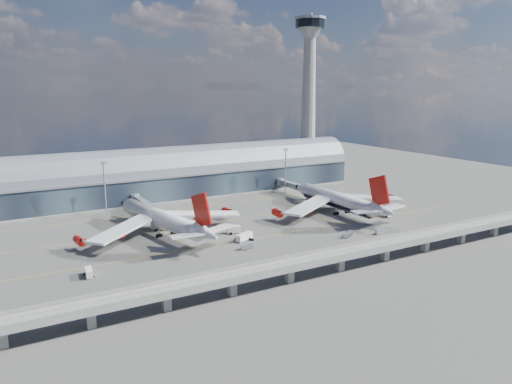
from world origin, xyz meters
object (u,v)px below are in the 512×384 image
airliner_left (164,219)px  cargo_train_0 (247,246)px  airliner_right (339,200)px  service_truck_2 (244,237)px  service_truck_1 (234,230)px  cargo_train_2 (348,234)px  control_tower (309,99)px  service_truck_5 (159,226)px  service_truck_3 (385,213)px  service_truck_4 (312,197)px  floodlight_mast_right (286,170)px  floodlight_mast_left (105,188)px  service_truck_0 (89,273)px  cargo_train_1 (387,230)px

airliner_left → cargo_train_0: size_ratio=12.49×
airliner_right → service_truck_2: (-60.60, -16.37, -4.51)m
service_truck_1 → cargo_train_2: size_ratio=0.82×
control_tower → service_truck_2: bearing=-136.0°
service_truck_5 → cargo_train_2: bearing=-85.2°
service_truck_3 → service_truck_4: service_truck_3 is taller
airliner_left → service_truck_4: airliner_left is taller
service_truck_5 → cargo_train_2: 79.17m
service_truck_1 → service_truck_2: size_ratio=0.70×
cargo_train_0 → cargo_train_2: (43.24, -6.39, -0.15)m
floodlight_mast_right → cargo_train_2: 85.77m
control_tower → floodlight_mast_left: (-135.00, -28.00, -38.00)m
service_truck_0 → service_truck_4: size_ratio=1.44×
control_tower → floodlight_mast_left: 143.01m
airliner_right → service_truck_4: (5.13, 29.02, -4.76)m
floodlight_mast_right → service_truck_5: size_ratio=4.07×
cargo_train_2 → service_truck_4: bearing=6.2°
control_tower → service_truck_1: control_tower is taller
service_truck_0 → service_truck_5: size_ratio=1.01×
service_truck_5 → service_truck_4: bearing=-39.5°
cargo_train_1 → service_truck_4: bearing=-3.8°
airliner_right → service_truck_3: airliner_right is taller
cargo_train_2 → floodlight_mast_left: bearing=73.0°
service_truck_1 → service_truck_3: bearing=-84.8°
floodlight_mast_left → service_truck_4: 106.43m
service_truck_1 → cargo_train_2: bearing=-111.7°
control_tower → service_truck_1: (-96.01, -82.69, -50.04)m
service_truck_1 → airliner_right: bearing=-71.2°
service_truck_0 → service_truck_3: bearing=9.8°
airliner_right → service_truck_5: bearing=170.9°
airliner_right → service_truck_5: 86.28m
service_truck_1 → airliner_left: bearing=77.5°
cargo_train_2 → floodlight_mast_right: bearing=14.0°
service_truck_2 → service_truck_4: size_ratio=1.90×
cargo_train_2 → service_truck_2: bearing=97.2°
service_truck_1 → service_truck_5: size_ratio=0.93×
airliner_left → service_truck_4: size_ratio=16.89×
service_truck_1 → floodlight_mast_right: bearing=-34.6°
airliner_right → cargo_train_1: (-3.28, -36.05, -5.13)m
airliner_right → service_truck_1: airliner_right is taller
control_tower → service_truck_0: control_tower is taller
control_tower → service_truck_0: bearing=-147.1°
cargo_train_2 → service_truck_3: bearing=-36.0°
airliner_left → service_truck_3: 102.34m
control_tower → floodlight_mast_right: 58.76m
floodlight_mast_left → service_truck_1: 68.23m
floodlight_mast_right → service_truck_2: floodlight_mast_right is taller
floodlight_mast_left → airliner_right: bearing=-26.5°
airliner_left → service_truck_2: size_ratio=8.87×
floodlight_mast_right → cargo_train_2: (-22.81, -81.69, -12.77)m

